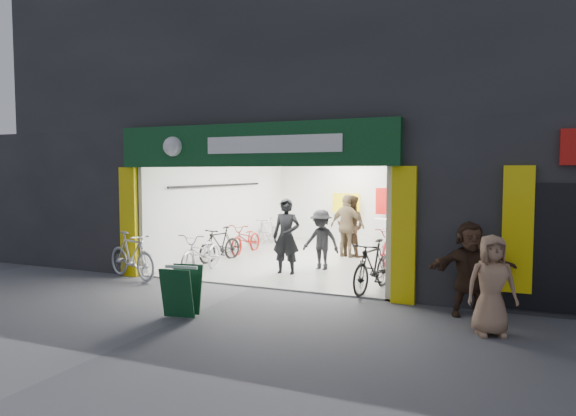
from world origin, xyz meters
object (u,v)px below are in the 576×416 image
Objects in this scene: bike_right_front at (373,266)px; sandwich_board at (182,290)px; bike_left_front at (202,253)px; pedestrian_near at (492,285)px; parked_bike at (132,255)px.

bike_right_front reaches higher than sandwich_board.
pedestrian_near is (6.64, -2.28, 0.26)m from bike_left_front.
sandwich_board is (-2.55, -3.10, -0.07)m from bike_right_front.
sandwich_board is at bearing -66.58° from bike_left_front.
pedestrian_near reaches higher than sandwich_board.
parked_bike is at bearing -160.07° from bike_right_front.
pedestrian_near reaches higher than bike_left_front.
bike_right_front is at bearing 118.61° from pedestrian_near.
bike_left_front is at bearing -27.09° from parked_bike.
pedestrian_near reaches higher than parked_bike.
parked_bike reaches higher than sandwich_board.
parked_bike is at bearing -139.69° from bike_left_front.
parked_bike is 2.12× the size of sandwich_board.
parked_bike is 7.90m from pedestrian_near.
bike_left_front is 1.26× the size of pedestrian_near.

